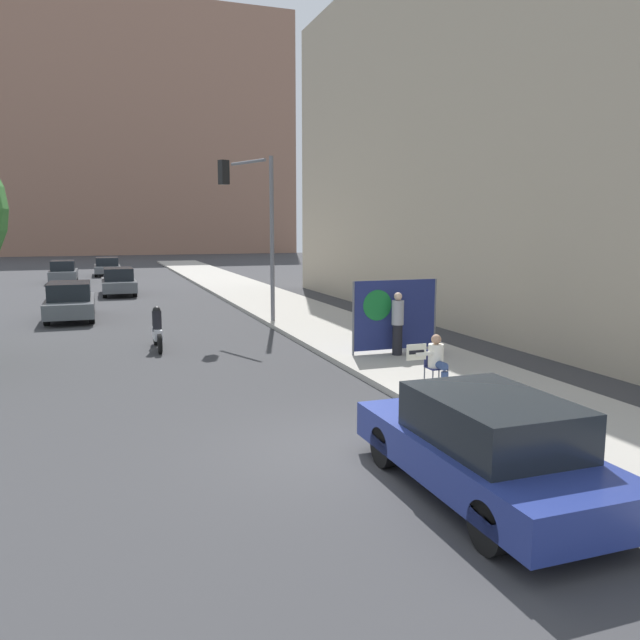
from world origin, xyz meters
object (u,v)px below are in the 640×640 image
(car_on_road_nearest, at_px, (70,301))
(car_on_road_midblock, at_px, (119,281))
(jogger_on_sidewalk, at_px, (398,323))
(protest_banner, at_px, (394,315))
(traffic_light_pole, at_px, (256,213))
(parked_car_curbside, at_px, (486,446))
(car_on_road_distant, at_px, (63,272))
(seated_protester, at_px, (437,360))
(motorcycle_on_road, at_px, (157,331))
(car_on_road_far_lane, at_px, (107,266))

(car_on_road_nearest, distance_m, car_on_road_midblock, 9.44)
(jogger_on_sidewalk, relative_size, car_on_road_midblock, 0.39)
(protest_banner, distance_m, traffic_light_pole, 7.88)
(jogger_on_sidewalk, height_order, parked_car_curbside, jogger_on_sidewalk)
(car_on_road_distant, bearing_deg, parked_car_curbside, -79.48)
(protest_banner, bearing_deg, parked_car_curbside, -108.60)
(seated_protester, bearing_deg, car_on_road_distant, 107.91)
(traffic_light_pole, xyz_separation_m, parked_car_curbside, (-0.66, -15.80, -3.53))
(motorcycle_on_road, bearing_deg, car_on_road_midblock, 91.99)
(jogger_on_sidewalk, xyz_separation_m, parked_car_curbside, (-2.92, -8.54, -0.33))
(protest_banner, xyz_separation_m, car_on_road_midblock, (-6.90, 20.44, -0.51))
(car_on_road_far_lane, bearing_deg, seated_protester, -80.98)
(traffic_light_pole, bearing_deg, parked_car_curbside, -92.38)
(seated_protester, relative_size, protest_banner, 0.46)
(protest_banner, bearing_deg, traffic_light_pole, 108.73)
(protest_banner, bearing_deg, car_on_road_nearest, 128.93)
(seated_protester, height_order, car_on_road_distant, car_on_road_distant)
(car_on_road_far_lane, bearing_deg, car_on_road_nearest, -94.24)
(protest_banner, xyz_separation_m, parked_car_curbside, (-3.00, -8.90, -0.52))
(seated_protester, height_order, traffic_light_pole, traffic_light_pole)
(car_on_road_nearest, xyz_separation_m, car_on_road_midblock, (2.18, 9.19, -0.01))
(car_on_road_midblock, bearing_deg, traffic_light_pole, -71.36)
(car_on_road_nearest, bearing_deg, traffic_light_pole, -32.80)
(car_on_road_far_lane, bearing_deg, protest_banner, -78.42)
(car_on_road_nearest, bearing_deg, car_on_road_midblock, 76.67)
(parked_car_curbside, bearing_deg, car_on_road_nearest, 106.81)
(car_on_road_midblock, bearing_deg, protest_banner, -71.33)
(motorcycle_on_road, bearing_deg, car_on_road_nearest, 109.75)
(car_on_road_far_lane, bearing_deg, motorcycle_on_road, -88.28)
(traffic_light_pole, xyz_separation_m, car_on_road_distant, (-7.85, 22.93, -3.51))
(protest_banner, xyz_separation_m, traffic_light_pole, (-2.34, 6.90, 3.01))
(car_on_road_distant, xyz_separation_m, motorcycle_on_road, (3.87, -26.28, -0.18))
(seated_protester, distance_m, traffic_light_pole, 11.61)
(motorcycle_on_road, bearing_deg, traffic_light_pole, 40.12)
(jogger_on_sidewalk, xyz_separation_m, motorcycle_on_road, (-6.24, 3.91, -0.50))
(car_on_road_nearest, bearing_deg, car_on_road_distant, 93.41)
(seated_protester, bearing_deg, motorcycle_on_road, 127.58)
(traffic_light_pole, xyz_separation_m, motorcycle_on_road, (-3.98, -3.35, -3.69))
(car_on_road_midblock, bearing_deg, seated_protester, -76.45)
(jogger_on_sidewalk, height_order, car_on_road_nearest, jogger_on_sidewalk)
(parked_car_curbside, distance_m, car_on_road_far_lane, 44.65)
(car_on_road_midblock, height_order, car_on_road_far_lane, car_on_road_midblock)
(protest_banner, distance_m, car_on_road_far_lane, 36.28)
(traffic_light_pole, bearing_deg, car_on_road_midblock, 108.64)
(car_on_road_far_lane, height_order, motorcycle_on_road, car_on_road_far_lane)
(car_on_road_distant, bearing_deg, car_on_road_far_lane, 63.05)
(traffic_light_pole, bearing_deg, seated_protester, -83.01)
(jogger_on_sidewalk, height_order, motorcycle_on_road, jogger_on_sidewalk)
(car_on_road_distant, relative_size, motorcycle_on_road, 2.08)
(seated_protester, distance_m, car_on_road_nearest, 17.35)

